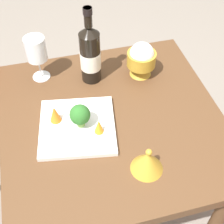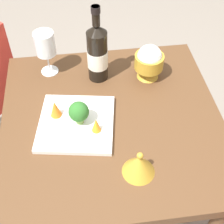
% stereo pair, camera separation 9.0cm
% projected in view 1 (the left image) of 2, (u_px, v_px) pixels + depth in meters
% --- Properties ---
extents(ground_plane, '(8.00, 8.00, 0.00)m').
position_uv_depth(ground_plane, '(112.00, 210.00, 1.65)').
color(ground_plane, gray).
extents(dining_table, '(0.76, 0.76, 0.73)m').
position_uv_depth(dining_table, '(112.00, 136.00, 1.19)').
color(dining_table, brown).
rests_on(dining_table, ground_plane).
extents(wine_bottle, '(0.08, 0.08, 0.30)m').
position_uv_depth(wine_bottle, '(90.00, 54.00, 1.16)').
color(wine_bottle, black).
rests_on(wine_bottle, dining_table).
extents(wine_glass, '(0.08, 0.08, 0.18)m').
position_uv_depth(wine_glass, '(36.00, 50.00, 1.16)').
color(wine_glass, white).
rests_on(wine_glass, dining_table).
extents(rice_bowl, '(0.11, 0.11, 0.14)m').
position_uv_depth(rice_bowl, '(141.00, 59.00, 1.21)').
color(rice_bowl, gold).
rests_on(rice_bowl, dining_table).
extents(rice_bowl_lid, '(0.10, 0.10, 0.09)m').
position_uv_depth(rice_bowl_lid, '(148.00, 161.00, 0.95)').
color(rice_bowl_lid, gold).
rests_on(rice_bowl_lid, dining_table).
extents(serving_plate, '(0.29, 0.29, 0.02)m').
position_uv_depth(serving_plate, '(77.00, 127.00, 1.07)').
color(serving_plate, white).
rests_on(serving_plate, dining_table).
extents(broccoli_floret, '(0.07, 0.07, 0.09)m').
position_uv_depth(broccoli_floret, '(80.00, 115.00, 1.03)').
color(broccoli_floret, '#729E4C').
rests_on(broccoli_floret, serving_plate).
extents(carrot_garnish_left, '(0.04, 0.04, 0.06)m').
position_uv_depth(carrot_garnish_left, '(55.00, 114.00, 1.06)').
color(carrot_garnish_left, orange).
rests_on(carrot_garnish_left, serving_plate).
extents(carrot_garnish_right, '(0.03, 0.03, 0.05)m').
position_uv_depth(carrot_garnish_right, '(99.00, 126.00, 1.03)').
color(carrot_garnish_right, orange).
rests_on(carrot_garnish_right, serving_plate).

